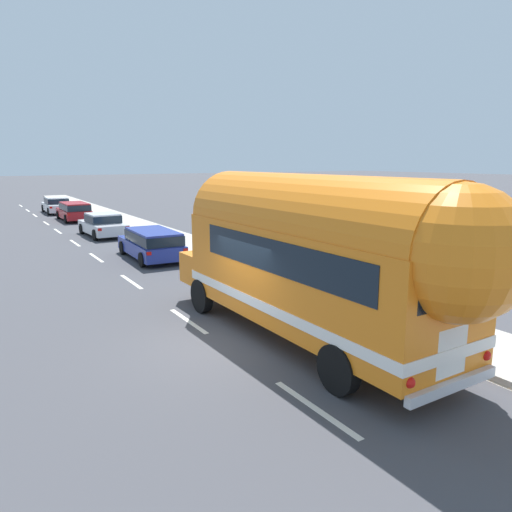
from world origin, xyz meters
TOP-DOWN VIEW (x-y plane):
  - ground_plane at (0.00, 0.00)m, footprint 300.00×300.00m
  - lane_markings at (2.64, 12.82)m, footprint 3.88×80.00m
  - sidewalk_slab at (5.05, 10.00)m, footprint 2.60×90.00m
  - painted_bus at (1.88, -1.38)m, footprint 2.66×10.54m
  - car_lead at (2.10, 10.80)m, footprint 2.09×4.76m
  - car_second at (1.97, 18.98)m, footprint 2.05×4.44m
  - car_third at (2.09, 27.71)m, footprint 1.93×4.60m
  - car_fourth at (1.88, 34.08)m, footprint 1.96×4.68m

SIDE VIEW (x-z plane):
  - ground_plane at x=0.00m, z-range 0.00..0.00m
  - lane_markings at x=2.64m, z-range 0.00..0.01m
  - sidewalk_slab at x=5.05m, z-range 0.00..0.15m
  - car_second at x=1.97m, z-range 0.05..1.42m
  - car_fourth at x=1.88m, z-range 0.06..1.43m
  - car_third at x=2.09m, z-range 0.11..1.48m
  - car_lead at x=2.10m, z-range 0.11..1.48m
  - painted_bus at x=1.88m, z-range 0.24..4.37m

